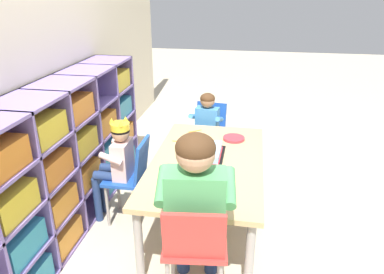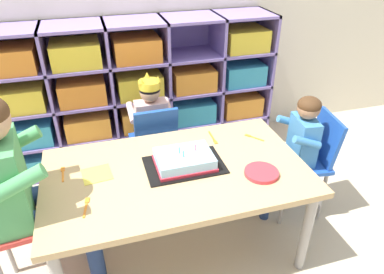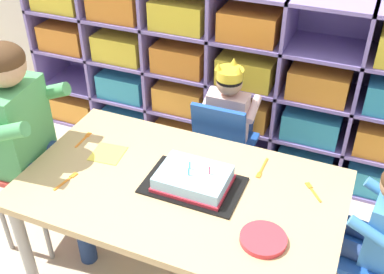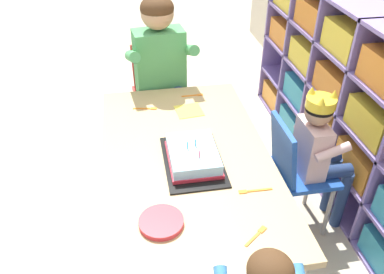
{
  "view_description": "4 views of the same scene",
  "coord_description": "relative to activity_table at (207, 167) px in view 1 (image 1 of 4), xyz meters",
  "views": [
    {
      "loc": [
        -2.27,
        -0.28,
        1.73
      ],
      "look_at": [
        -0.02,
        0.11,
        0.75
      ],
      "focal_mm": 33.45,
      "sensor_mm": 36.0,
      "label": 1
    },
    {
      "loc": [
        -0.35,
        -1.45,
        1.66
      ],
      "look_at": [
        0.09,
        0.02,
        0.74
      ],
      "focal_mm": 33.26,
      "sensor_mm": 36.0,
      "label": 2
    },
    {
      "loc": [
        0.62,
        -1.36,
        1.87
      ],
      "look_at": [
        0.02,
        0.07,
        0.78
      ],
      "focal_mm": 43.85,
      "sensor_mm": 36.0,
      "label": 3
    },
    {
      "loc": [
        1.46,
        -0.22,
        1.72
      ],
      "look_at": [
        0.05,
        0.02,
        0.71
      ],
      "focal_mm": 37.1,
      "sensor_mm": 36.0,
      "label": 4
    }
  ],
  "objects": [
    {
      "name": "storage_cubby_shelf",
      "position": [
        -0.22,
        1.05,
        0.02
      ],
      "size": [
        2.48,
        0.37,
        1.1
      ],
      "color": "#7F6BB2",
      "rests_on": "ground"
    },
    {
      "name": "adult_helper_seated",
      "position": [
        -0.71,
        -0.03,
        0.18
      ],
      "size": [
        0.45,
        0.43,
        1.09
      ],
      "rotation": [
        0.0,
        0.0,
        1.69
      ],
      "color": "#4C9E5B",
      "rests_on": "ground"
    },
    {
      "name": "guest_at_table_side",
      "position": [
        0.77,
        0.12,
        0.02
      ],
      "size": [
        0.32,
        0.32,
        0.82
      ],
      "rotation": [
        0.0,
        0.0,
        -1.71
      ],
      "color": "#3D7FBC",
      "rests_on": "ground"
    },
    {
      "name": "classroom_chair_adult_side",
      "position": [
        -0.83,
        -0.05,
        -0.03
      ],
      "size": [
        0.35,
        0.36,
        0.76
      ],
      "rotation": [
        0.0,
        0.0,
        1.69
      ],
      "color": "red",
      "rests_on": "ground"
    },
    {
      "name": "classroom_chair_blue",
      "position": [
        -0.01,
        0.57,
        -0.11
      ],
      "size": [
        0.31,
        0.32,
        0.68
      ],
      "rotation": [
        0.0,
        0.0,
        3.15
      ],
      "color": "#1E4CA8",
      "rests_on": "ground"
    },
    {
      "name": "activity_table",
      "position": [
        0.0,
        0.0,
        0.0
      ],
      "size": [
        1.35,
        0.79,
        0.57
      ],
      "color": "tan",
      "rests_on": "ground"
    },
    {
      "name": "birthday_cake_on_tray",
      "position": [
        0.05,
        0.02,
        0.09
      ],
      "size": [
        0.41,
        0.27,
        0.11
      ],
      "color": "black",
      "rests_on": "activity_table"
    },
    {
      "name": "classroom_chair_guest_side",
      "position": [
        0.87,
        0.1,
        -0.1
      ],
      "size": [
        0.38,
        0.35,
        0.69
      ],
      "rotation": [
        0.0,
        0.0,
        -1.71
      ],
      "color": "#1E4CA8",
      "rests_on": "ground"
    },
    {
      "name": "ground",
      "position": [
        0.0,
        0.0,
        -0.51
      ],
      "size": [
        16.0,
        16.0,
        0.0
      ],
      "primitive_type": "plane",
      "color": "beige"
    },
    {
      "name": "fork_near_child_seat",
      "position": [
        -0.56,
        0.13,
        0.06
      ],
      "size": [
        0.02,
        0.13,
        0.0
      ],
      "rotation": [
        0.0,
        0.0,
        4.73
      ],
      "color": "orange",
      "rests_on": "activity_table"
    },
    {
      "name": "classroom_back_wall",
      "position": [
        0.0,
        1.3,
        0.83
      ],
      "size": [
        6.02,
        0.1,
        2.68
      ],
      "primitive_type": "cube",
      "color": "beige",
      "rests_on": "ground"
    },
    {
      "name": "fork_beside_plate_stack",
      "position": [
        0.52,
        0.18,
        0.06
      ],
      "size": [
        0.09,
        0.11,
        0.0
      ],
      "rotation": [
        0.0,
        0.0,
        5.37
      ],
      "color": "orange",
      "rests_on": "activity_table"
    },
    {
      "name": "fork_scattered_mid_table",
      "position": [
        0.29,
        0.24,
        0.06
      ],
      "size": [
        0.02,
        0.15,
        0.0
      ],
      "rotation": [
        0.0,
        0.0,
        1.55
      ],
      "color": "orange",
      "rests_on": "activity_table"
    },
    {
      "name": "paper_napkin_square",
      "position": [
        -0.4,
        0.08,
        0.06
      ],
      "size": [
        0.16,
        0.16,
        0.0
      ],
      "primitive_type": "cube",
      "rotation": [
        0.0,
        0.0,
        0.11
      ],
      "color": "#F4DB4C",
      "rests_on": "activity_table"
    },
    {
      "name": "child_with_crown",
      "position": [
        -0.01,
        0.68,
        0.02
      ],
      "size": [
        0.3,
        0.31,
        0.85
      ],
      "rotation": [
        0.0,
        0.0,
        3.15
      ],
      "color": "beige",
      "rests_on": "ground"
    },
    {
      "name": "paper_plate_stack",
      "position": [
        0.41,
        -0.16,
        0.07
      ],
      "size": [
        0.17,
        0.17,
        0.02
      ],
      "primitive_type": "cylinder",
      "color": "#DB333D",
      "rests_on": "activity_table"
    },
    {
      "name": "fork_by_napkin",
      "position": [
        -0.46,
        -0.15,
        0.06
      ],
      "size": [
        0.04,
        0.13,
        0.0
      ],
      "rotation": [
        0.0,
        0.0,
        4.54
      ],
      "color": "orange",
      "rests_on": "activity_table"
    }
  ]
}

